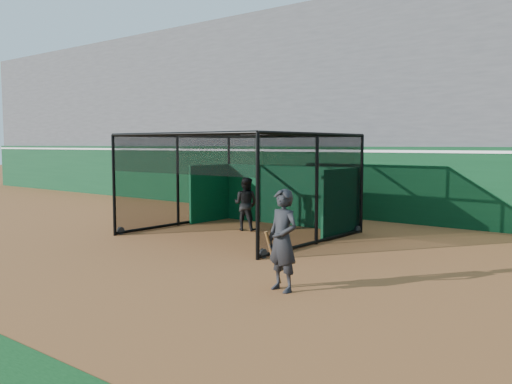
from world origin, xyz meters
The scene contains 6 objects.
ground centered at (0.00, 0.00, 0.00)m, with size 120.00×120.00×0.00m, color #94562B.
outfield_wall centered at (0.00, 8.50, 1.29)m, with size 50.00×0.50×2.50m.
grandstand centered at (0.00, 12.27, 4.48)m, with size 50.00×7.85×8.95m.
batting_cage centered at (-1.04, 3.38, 1.41)m, with size 5.26×4.96×2.84m.
batter centered at (-1.34, 3.99, 0.80)m, with size 0.78×0.60×1.60m, color black.
on_deck_player centered at (3.49, -0.81, 0.90)m, with size 0.72×0.54×1.80m.
Camera 1 is at (8.98, -8.39, 2.56)m, focal length 38.00 mm.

